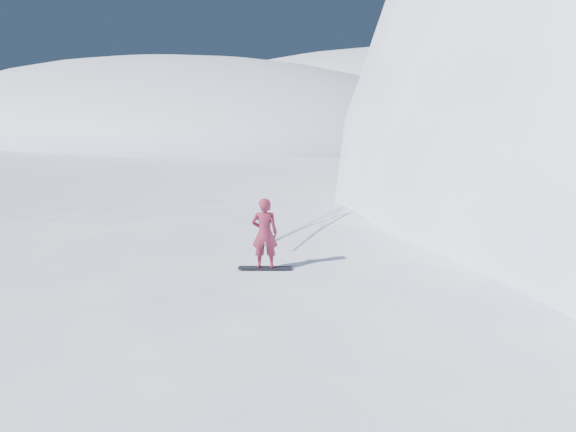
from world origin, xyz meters
name	(u,v)px	position (x,y,z in m)	size (l,w,h in m)	color
ground	(231,373)	(0.00, 0.00, 0.00)	(400.00, 400.00, 0.00)	white
near_ridge	(330,336)	(1.00, 3.00, 0.00)	(36.00, 28.00, 4.80)	white
far_ridge_a	(151,133)	(-70.00, 60.00, 0.00)	(120.00, 70.00, 28.00)	white
far_ridge_c	(397,126)	(-40.00, 110.00, 0.00)	(140.00, 90.00, 36.00)	white
wind_bumps	(265,334)	(-0.56, 2.12, 0.00)	(16.00, 14.40, 1.00)	white
snowboard	(265,268)	(0.28, 1.01, 2.41)	(1.29, 0.24, 0.02)	black
snowboarder	(265,233)	(0.28, 1.01, 3.27)	(0.62, 0.41, 1.70)	maroon
vapor_plume	(173,146)	(-45.20, 41.76, 0.00)	(10.72, 8.58, 7.50)	white
board_tracks	(315,224)	(-0.93, 5.44, 2.42)	(1.53, 5.98, 0.04)	silver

